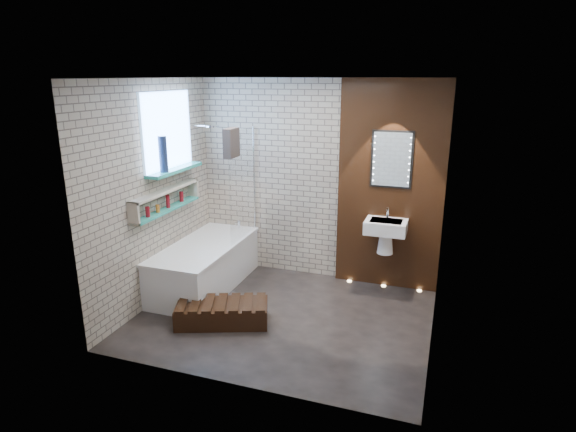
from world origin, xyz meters
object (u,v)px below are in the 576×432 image
at_px(bath_screen, 243,185).
at_px(walnut_step, 222,313).
at_px(bathtub, 205,265).
at_px(washbasin, 386,231).
at_px(led_mirror, 392,159).

height_order(bath_screen, walnut_step, bath_screen).
height_order(bathtub, walnut_step, bathtub).
xyz_separation_m(bathtub, washbasin, (2.17, 0.62, 0.50)).
relative_size(bath_screen, led_mirror, 2.00).
height_order(washbasin, walnut_step, washbasin).
distance_m(bath_screen, led_mirror, 1.89).
relative_size(bathtub, bath_screen, 1.24).
bearing_deg(washbasin, walnut_step, -137.72).
bearing_deg(washbasin, bath_screen, -174.22).
xyz_separation_m(bathtub, bath_screen, (0.35, 0.44, 0.99)).
bearing_deg(led_mirror, walnut_step, -134.68).
bearing_deg(led_mirror, bath_screen, -169.34).
bearing_deg(bathtub, led_mirror, 19.78).
xyz_separation_m(washbasin, walnut_step, (-1.55, -1.41, -0.68)).
distance_m(washbasin, walnut_step, 2.20).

